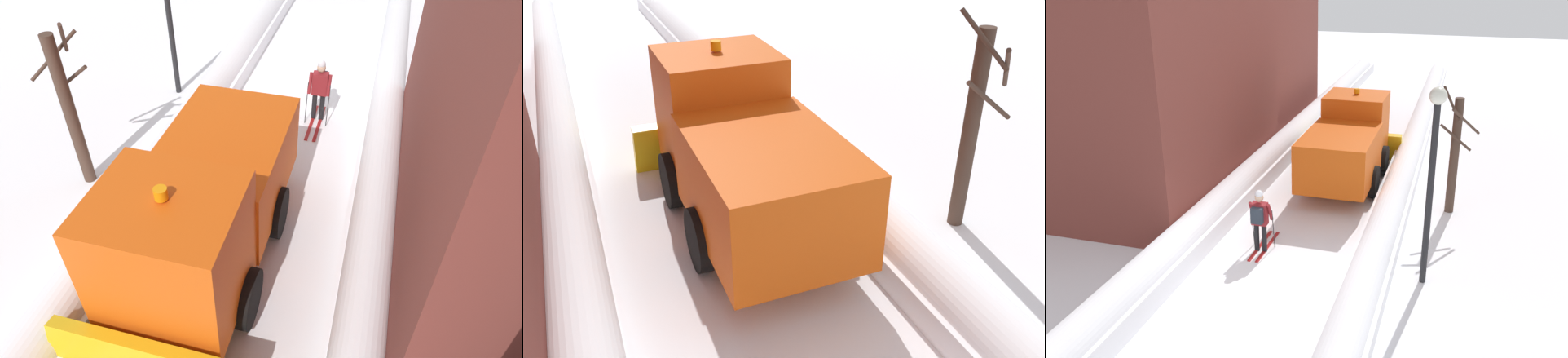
{
  "view_description": "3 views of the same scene",
  "coord_description": "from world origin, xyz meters",
  "views": [
    {
      "loc": [
        -2.03,
        12.63,
        7.42
      ],
      "look_at": [
        -0.17,
        5.72,
        1.26
      ],
      "focal_mm": 32.08,
      "sensor_mm": 36.0,
      "label": 1
    },
    {
      "loc": [
        -2.13,
        -1.61,
        5.72
      ],
      "look_at": [
        0.74,
        5.42,
        1.63
      ],
      "focal_mm": 38.13,
      "sensor_mm": 36.0,
      "label": 2
    },
    {
      "loc": [
        4.3,
        -11.47,
        7.53
      ],
      "look_at": [
        0.18,
        3.1,
        1.54
      ],
      "focal_mm": 38.5,
      "sensor_mm": 36.0,
      "label": 3
    }
  ],
  "objects": [
    {
      "name": "snowbank_left",
      "position": [
        -2.51,
        10.0,
        0.46
      ],
      "size": [
        1.1,
        36.0,
        1.04
      ],
      "color": "white",
      "rests_on": "ground"
    },
    {
      "name": "plow_truck",
      "position": [
        0.57,
        6.98,
        1.48
      ],
      "size": [
        3.2,
        5.98,
        3.12
      ],
      "color": "#DB510F",
      "rests_on": "ground"
    },
    {
      "name": "ground_plane",
      "position": [
        0.0,
        10.0,
        0.0
      ],
      "size": [
        80.0,
        80.0,
        0.0
      ],
      "primitive_type": "plane",
      "color": "white"
    },
    {
      "name": "bare_tree_near",
      "position": [
        4.24,
        5.36,
        1.93
      ],
      "size": [
        1.21,
        0.88,
        4.01
      ],
      "color": "#443127",
      "rests_on": "ground"
    },
    {
      "name": "snowbank_right",
      "position": [
        2.51,
        10.0,
        0.39
      ],
      "size": [
        1.1,
        36.0,
        0.93
      ],
      "color": "white",
      "rests_on": "ground"
    }
  ]
}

